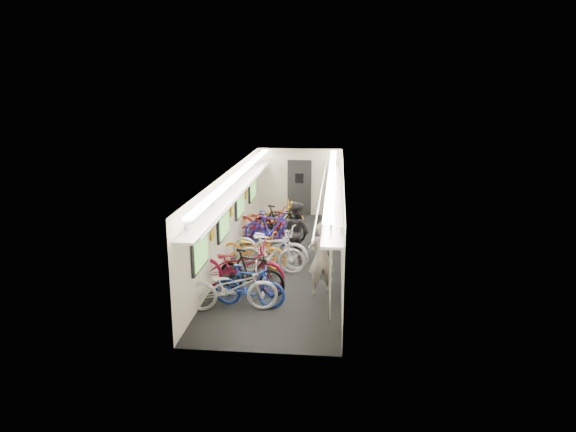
% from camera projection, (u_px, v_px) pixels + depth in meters
% --- Properties ---
extents(train_car_shell, '(10.00, 10.00, 10.00)m').
position_uv_depth(train_car_shell, '(275.00, 194.00, 14.17)').
color(train_car_shell, black).
rests_on(train_car_shell, ground).
extents(bicycle_0, '(1.98, 0.94, 1.00)m').
position_uv_depth(bicycle_0, '(232.00, 288.00, 10.63)').
color(bicycle_0, silver).
rests_on(bicycle_0, ground).
extents(bicycle_1, '(1.59, 0.59, 0.93)m').
position_uv_depth(bicycle_1, '(249.00, 286.00, 10.81)').
color(bicycle_1, '#1A359E').
rests_on(bicycle_1, ground).
extents(bicycle_2, '(2.25, 0.92, 1.15)m').
position_uv_depth(bicycle_2, '(237.00, 266.00, 11.66)').
color(bicycle_2, maroon).
rests_on(bicycle_2, ground).
extents(bicycle_3, '(1.75, 1.03, 1.02)m').
position_uv_depth(bicycle_3, '(251.00, 272.00, 11.50)').
color(bicycle_3, black).
rests_on(bicycle_3, ground).
extents(bicycle_4, '(1.90, 1.08, 0.94)m').
position_uv_depth(bicycle_4, '(254.00, 250.00, 13.15)').
color(bicycle_4, orange).
rests_on(bicycle_4, ground).
extents(bicycle_5, '(1.75, 0.52, 1.05)m').
position_uv_depth(bicycle_5, '(271.00, 253.00, 12.72)').
color(bicycle_5, '#BABBBC').
rests_on(bicycle_5, ground).
extents(bicycle_6, '(2.23, 1.27, 1.11)m').
position_uv_depth(bicycle_6, '(270.00, 246.00, 13.20)').
color(bicycle_6, silver).
rests_on(bicycle_6, ground).
extents(bicycle_7, '(1.82, 0.94, 1.05)m').
position_uv_depth(bicycle_7, '(272.00, 229.00, 14.89)').
color(bicycle_7, '#221CA9').
rests_on(bicycle_7, ground).
extents(bicycle_8, '(2.19, 1.46, 1.09)m').
position_uv_depth(bicycle_8, '(265.00, 224.00, 15.35)').
color(bicycle_8, maroon).
rests_on(bicycle_8, ground).
extents(bicycle_9, '(1.85, 1.14, 1.08)m').
position_uv_depth(bicycle_9, '(279.00, 223.00, 15.41)').
color(bicycle_9, black).
rests_on(bicycle_9, ground).
extents(bicycle_10, '(2.20, 1.48, 1.09)m').
position_uv_depth(bicycle_10, '(273.00, 218.00, 16.02)').
color(bicycle_10, '#EDA416').
rests_on(bicycle_10, ground).
extents(passenger_near, '(0.70, 0.56, 1.67)m').
position_uv_depth(passenger_near, '(321.00, 258.00, 11.40)').
color(passenger_near, gray).
rests_on(passenger_near, ground).
extents(passenger_mid, '(1.00, 0.98, 1.62)m').
position_uv_depth(passenger_mid, '(297.00, 231.00, 13.59)').
color(passenger_mid, black).
rests_on(passenger_mid, ground).
extents(backpack, '(0.29, 0.20, 0.38)m').
position_uv_depth(backpack, '(333.00, 226.00, 12.35)').
color(backpack, '#A81310').
rests_on(backpack, passenger_near).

